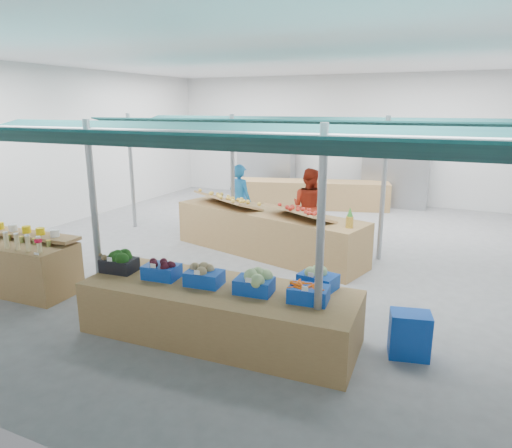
% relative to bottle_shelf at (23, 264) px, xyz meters
% --- Properties ---
extents(floor, '(13.00, 13.00, 0.00)m').
position_rel_bottle_shelf_xyz_m(floor, '(2.92, 3.84, -0.48)').
color(floor, slate).
rests_on(floor, ground).
extents(hall, '(13.00, 13.00, 13.00)m').
position_rel_bottle_shelf_xyz_m(hall, '(2.92, 5.28, 2.17)').
color(hall, silver).
rests_on(hall, ground).
extents(pole_grid, '(10.00, 4.60, 3.00)m').
position_rel_bottle_shelf_xyz_m(pole_grid, '(3.67, 2.09, 1.34)').
color(pole_grid, gray).
rests_on(pole_grid, floor).
extents(awnings, '(9.50, 7.08, 0.30)m').
position_rel_bottle_shelf_xyz_m(awnings, '(3.67, 2.09, 2.30)').
color(awnings, '#0B292E').
rests_on(awnings, pole_grid).
extents(back_shelving_left, '(2.00, 0.50, 2.00)m').
position_rel_bottle_shelf_xyz_m(back_shelving_left, '(0.42, 9.84, 0.52)').
color(back_shelving_left, '#B23F33').
rests_on(back_shelving_left, floor).
extents(back_shelving_right, '(2.00, 0.50, 2.00)m').
position_rel_bottle_shelf_xyz_m(back_shelving_right, '(4.92, 9.84, 0.52)').
color(back_shelving_right, '#B23F33').
rests_on(back_shelving_right, floor).
extents(bottle_shelf, '(2.02, 1.25, 1.16)m').
position_rel_bottle_shelf_xyz_m(bottle_shelf, '(0.00, 0.00, 0.00)').
color(bottle_shelf, olive).
rests_on(bottle_shelf, floor).
extents(veg_counter, '(3.92, 1.46, 0.75)m').
position_rel_bottle_shelf_xyz_m(veg_counter, '(3.96, -0.06, -0.10)').
color(veg_counter, olive).
rests_on(veg_counter, floor).
extents(fruit_counter, '(4.63, 2.19, 0.97)m').
position_rel_bottle_shelf_xyz_m(fruit_counter, '(3.11, 3.66, 0.01)').
color(fruit_counter, olive).
rests_on(fruit_counter, floor).
extents(far_counter, '(4.86, 2.21, 0.86)m').
position_rel_bottle_shelf_xyz_m(far_counter, '(2.55, 8.66, -0.04)').
color(far_counter, olive).
rests_on(far_counter, floor).
extents(crate_stack, '(0.57, 0.46, 0.61)m').
position_rel_bottle_shelf_xyz_m(crate_stack, '(6.47, 0.51, -0.17)').
color(crate_stack, '#0F3FA9').
rests_on(crate_stack, floor).
extents(vendor_left, '(0.75, 0.58, 1.80)m').
position_rel_bottle_shelf_xyz_m(vendor_left, '(1.91, 4.76, 0.43)').
color(vendor_left, '#1B6EB4').
rests_on(vendor_left, floor).
extents(vendor_right, '(1.02, 0.88, 1.80)m').
position_rel_bottle_shelf_xyz_m(vendor_right, '(3.71, 4.76, 0.43)').
color(vendor_right, maroon).
rests_on(vendor_right, floor).
extents(crate_broccoli, '(0.53, 0.42, 0.35)m').
position_rel_bottle_shelf_xyz_m(crate_broccoli, '(2.30, -0.13, 0.43)').
color(crate_broccoli, black).
rests_on(crate_broccoli, veg_counter).
extents(crate_beets, '(0.53, 0.42, 0.29)m').
position_rel_bottle_shelf_xyz_m(crate_beets, '(3.05, -0.10, 0.41)').
color(crate_beets, '#0F3FA9').
rests_on(crate_beets, veg_counter).
extents(crate_celeriac, '(0.53, 0.42, 0.31)m').
position_rel_bottle_shelf_xyz_m(crate_celeriac, '(3.75, -0.07, 0.42)').
color(crate_celeriac, '#0F3FA9').
rests_on(crate_celeriac, veg_counter).
extents(crate_cabbage, '(0.53, 0.42, 0.35)m').
position_rel_bottle_shelf_xyz_m(crate_cabbage, '(4.50, -0.03, 0.43)').
color(crate_cabbage, '#0F3FA9').
rests_on(crate_cabbage, veg_counter).
extents(crate_carrots, '(0.53, 0.42, 0.29)m').
position_rel_bottle_shelf_xyz_m(crate_carrots, '(5.25, 0.00, 0.39)').
color(crate_carrots, '#0F3FA9').
rests_on(crate_carrots, veg_counter).
extents(sparrow, '(0.12, 0.09, 0.11)m').
position_rel_bottle_shelf_xyz_m(sparrow, '(2.14, -0.27, 0.52)').
color(sparrow, brown).
rests_on(sparrow, crate_broccoli).
extents(pole_ribbon, '(0.12, 0.12, 0.28)m').
position_rel_bottle_shelf_xyz_m(pole_ribbon, '(0.84, -0.31, 0.60)').
color(pole_ribbon, red).
rests_on(pole_ribbon, pole_grid).
extents(apple_heap_yellow, '(2.00, 1.55, 0.27)m').
position_rel_bottle_shelf_xyz_m(apple_heap_yellow, '(2.04, 3.83, 0.66)').
color(apple_heap_yellow, '#997247').
rests_on(apple_heap_yellow, fruit_counter).
extents(apple_heap_red, '(1.65, 1.35, 0.27)m').
position_rel_bottle_shelf_xyz_m(apple_heap_red, '(3.96, 3.33, 0.66)').
color(apple_heap_red, '#997247').
rests_on(apple_heap_red, fruit_counter).
extents(pineapple, '(0.14, 0.14, 0.39)m').
position_rel_bottle_shelf_xyz_m(pineapple, '(5.05, 3.04, 0.67)').
color(pineapple, '#8C6019').
rests_on(pineapple, fruit_counter).
extents(crate_extra, '(0.56, 0.45, 0.32)m').
position_rel_bottle_shelf_xyz_m(crate_extra, '(5.23, 0.48, 0.42)').
color(crate_extra, '#0F3FA9').
rests_on(crate_extra, veg_counter).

